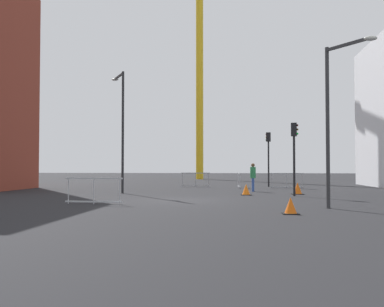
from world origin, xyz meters
The scene contains 14 objects.
ground centered at (0.00, 0.00, 0.00)m, with size 160.00×160.00×0.00m, color black.
construction_crane centered at (-2.15, 32.08, 16.89)m, with size 4.30×14.46×26.65m.
streetlamp_tall centered at (-4.13, 4.78, 4.20)m, with size 1.23×1.74×7.02m.
streetlamp_short centered at (6.08, -3.35, 3.63)m, with size 1.43×1.58×5.94m.
traffic_light_near centered at (5.51, 3.35, 2.57)m, with size 0.39×0.30×3.81m.
traffic_light_island centered at (4.89, 13.46, 2.77)m, with size 0.39×0.34×4.13m.
pedestrian_walking centered at (3.50, 7.12, 1.01)m, with size 0.34×0.34×1.73m.
safety_barrier_front centered at (2.65, 11.62, 0.56)m, with size 0.19×2.05×1.08m.
safety_barrier_mid_span centered at (-3.25, -2.38, 0.56)m, with size 2.43×0.15×1.08m.
safety_barrier_right_run centered at (-0.56, 12.08, 0.56)m, with size 2.14×0.16×1.08m.
safety_barrier_left_run centered at (5.96, 10.93, 0.56)m, with size 2.37×0.35×1.08m.
traffic_cone_orange centered at (5.85, 4.76, 0.31)m, with size 0.65×0.65×0.66m.
traffic_cone_on_verge centered at (3.02, 3.84, 0.27)m, with size 0.59×0.59×0.59m.
traffic_cone_by_barrier centered at (4.28, -5.15, 0.25)m, with size 0.54×0.54×0.55m.
Camera 1 is at (2.62, -19.06, 1.53)m, focal length 39.52 mm.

